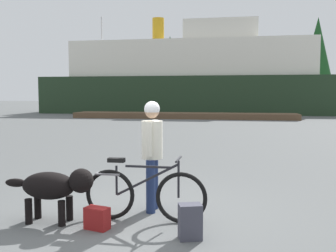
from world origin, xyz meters
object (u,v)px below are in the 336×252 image
(ferry_boat, at_px, (193,79))
(sailboat_moored, at_px, (103,106))
(dog, at_px, (54,186))
(person_cyclist, at_px, (152,146))
(handbag_pannier, at_px, (97,218))
(backpack, at_px, (190,222))
(bicycle, at_px, (144,194))

(ferry_boat, distance_m, sailboat_moored, 10.71)
(sailboat_moored, bearing_deg, dog, -71.23)
(person_cyclist, relative_size, handbag_pannier, 5.27)
(backpack, height_order, handbag_pannier, backpack)
(backpack, bearing_deg, handbag_pannier, 174.22)
(bicycle, bearing_deg, backpack, -37.47)
(handbag_pannier, bearing_deg, bicycle, 38.17)
(bicycle, height_order, backpack, bicycle)
(person_cyclist, distance_m, dog, 1.53)
(sailboat_moored, bearing_deg, handbag_pannier, -70.31)
(handbag_pannier, distance_m, ferry_boat, 31.80)
(bicycle, height_order, ferry_boat, ferry_boat)
(bicycle, bearing_deg, sailboat_moored, 110.72)
(handbag_pannier, distance_m, sailboat_moored, 36.54)
(ferry_boat, height_order, sailboat_moored, sailboat_moored)
(backpack, xyz_separation_m, sailboat_moored, (-13.57, 34.53, 0.28))
(ferry_boat, bearing_deg, dog, -86.99)
(handbag_pannier, bearing_deg, sailboat_moored, 109.69)
(dog, bearing_deg, ferry_boat, 93.01)
(dog, distance_m, backpack, 1.98)
(ferry_boat, bearing_deg, sailboat_moored, 164.17)
(person_cyclist, height_order, backpack, person_cyclist)
(bicycle, bearing_deg, dog, -167.52)
(dog, bearing_deg, handbag_pannier, -12.90)
(handbag_pannier, xyz_separation_m, sailboat_moored, (-12.31, 34.40, 0.35))
(backpack, xyz_separation_m, ferry_boat, (-3.59, 31.70, 2.92))
(sailboat_moored, bearing_deg, bicycle, -69.28)
(bicycle, relative_size, ferry_boat, 0.07)
(person_cyclist, xyz_separation_m, ferry_boat, (-2.87, 30.65, 2.13))
(person_cyclist, bearing_deg, backpack, -55.88)
(bicycle, xyz_separation_m, handbag_pannier, (-0.54, -0.42, -0.24))
(backpack, xyz_separation_m, handbag_pannier, (-1.26, 0.13, -0.07))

